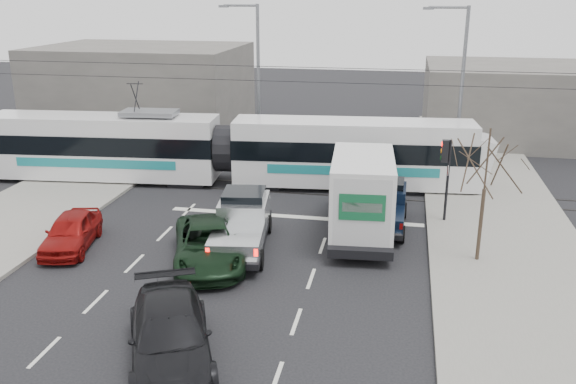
% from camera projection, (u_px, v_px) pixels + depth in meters
% --- Properties ---
extents(ground, '(120.00, 120.00, 0.00)m').
position_uv_depth(ground, '(264.00, 275.00, 21.91)').
color(ground, black).
rests_on(ground, ground).
extents(sidewalk_right, '(6.00, 60.00, 0.15)m').
position_uv_depth(sidewalk_right, '(528.00, 295.00, 20.27)').
color(sidewalk_right, gray).
rests_on(sidewalk_right, ground).
extents(rails, '(60.00, 1.60, 0.03)m').
position_uv_depth(rails, '(308.00, 190.00, 31.22)').
color(rails, '#33302D').
rests_on(rails, ground).
extents(building_left, '(14.00, 10.00, 6.00)m').
position_uv_depth(building_left, '(144.00, 88.00, 43.98)').
color(building_left, slate).
rests_on(building_left, ground).
extents(building_right, '(12.00, 10.00, 5.00)m').
position_uv_depth(building_right, '(516.00, 102.00, 41.34)').
color(building_right, slate).
rests_on(building_right, ground).
extents(bare_tree, '(2.40, 2.40, 5.00)m').
position_uv_depth(bare_tree, '(487.00, 166.00, 21.68)').
color(bare_tree, '#47382B').
rests_on(bare_tree, ground).
extents(traffic_signal, '(0.44, 0.44, 3.60)m').
position_uv_depth(traffic_signal, '(446.00, 163.00, 25.94)').
color(traffic_signal, black).
rests_on(traffic_signal, ground).
extents(street_lamp_near, '(2.38, 0.25, 9.00)m').
position_uv_depth(street_lamp_near, '(458.00, 83.00, 32.03)').
color(street_lamp_near, slate).
rests_on(street_lamp_near, ground).
extents(street_lamp_far, '(2.38, 0.25, 9.00)m').
position_uv_depth(street_lamp_far, '(255.00, 72.00, 35.96)').
color(street_lamp_far, slate).
rests_on(street_lamp_far, ground).
extents(catenary, '(60.00, 0.20, 7.00)m').
position_uv_depth(catenary, '(309.00, 115.00, 30.00)').
color(catenary, black).
rests_on(catenary, ground).
extents(tram, '(25.53, 4.83, 5.18)m').
position_uv_depth(tram, '(225.00, 149.00, 31.74)').
color(tram, white).
rests_on(tram, ground).
extents(silver_pickup, '(2.68, 5.87, 2.06)m').
position_uv_depth(silver_pickup, '(242.00, 222.00, 24.11)').
color(silver_pickup, black).
rests_on(silver_pickup, ground).
extents(box_truck, '(2.88, 7.16, 3.50)m').
position_uv_depth(box_truck, '(362.00, 195.00, 24.99)').
color(box_truck, black).
rests_on(box_truck, ground).
extents(navy_pickup, '(1.83, 4.53, 1.90)m').
position_uv_depth(navy_pickup, '(386.00, 205.00, 26.17)').
color(navy_pickup, black).
rests_on(navy_pickup, ground).
extents(green_car, '(4.10, 5.86, 1.49)m').
position_uv_depth(green_car, '(208.00, 244.00, 22.65)').
color(green_car, black).
rests_on(green_car, ground).
extents(red_car, '(2.47, 4.34, 1.39)m').
position_uv_depth(red_car, '(71.00, 231.00, 23.98)').
color(red_car, maroon).
rests_on(red_car, ground).
extents(dark_car, '(4.18, 5.81, 1.56)m').
position_uv_depth(dark_car, '(170.00, 336.00, 16.58)').
color(dark_car, black).
rests_on(dark_car, ground).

